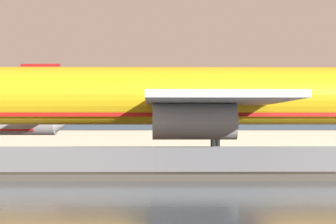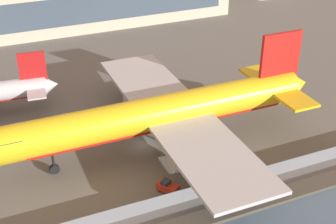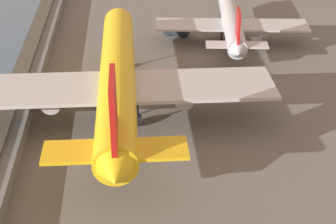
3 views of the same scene
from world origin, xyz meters
TOP-DOWN VIEW (x-y plane):
  - ground_plane at (0.00, 0.00)m, footprint 500.00×500.00m
  - shoreline_seawall at (0.00, -20.50)m, footprint 320.00×3.00m
  - perimeter_fence at (0.00, -16.00)m, footprint 280.00×0.10m
  - cargo_jet_yellow at (3.06, -2.08)m, footprint 57.14×48.45m
  - passenger_jet_silver at (-27.96, 21.40)m, footprint 37.52×32.09m
  - baggage_tug at (-1.10, -12.96)m, footprint 3.05×3.56m
  - ops_van at (-32.65, 10.30)m, footprint 4.07×5.60m

SIDE VIEW (x-z plane):
  - ground_plane at x=0.00m, z-range 0.00..0.00m
  - shoreline_seawall at x=0.00m, z-range 0.00..0.50m
  - baggage_tug at x=-1.10m, z-range -0.09..1.71m
  - perimeter_fence at x=0.00m, z-range 0.00..2.33m
  - ops_van at x=-32.65m, z-range 0.04..2.52m
  - passenger_jet_silver at x=-27.96m, z-range -1.38..10.27m
  - cargo_jet_yellow at x=3.06m, z-range -2.04..15.24m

